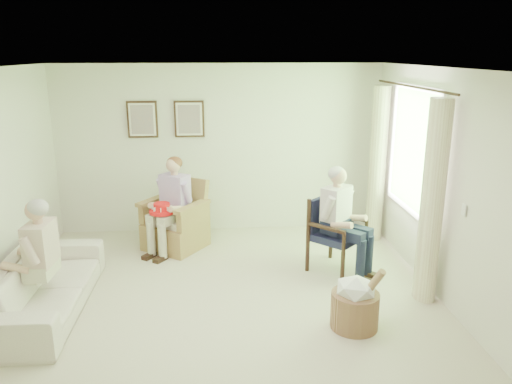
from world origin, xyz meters
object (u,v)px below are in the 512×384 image
wicker_armchair (175,226)px  sofa (45,284)px  person_sofa (36,253)px  person_dark (340,214)px  wood_armchair (336,230)px  person_wicker (173,199)px  red_hat (162,209)px  hatbox (355,302)px

wicker_armchair → sofa: bearing=-91.6°
person_sofa → wicker_armchair: bearing=149.4°
person_dark → person_sofa: size_ratio=1.06×
wood_armchair → sofa: (-3.44, -0.89, -0.21)m
sofa → person_wicker: bearing=-38.0°
sofa → red_hat: red_hat is taller
wicker_armchair → red_hat: 0.49m
sofa → hatbox: hatbox is taller
red_hat → person_dark: bearing=-17.8°
wood_armchair → person_sofa: bearing=151.2°
person_sofa → hatbox: bearing=85.1°
wicker_armchair → wood_armchair: size_ratio=1.04×
wood_armchair → sofa: size_ratio=0.45×
person_sofa → red_hat: person_sofa is taller
wicker_armchair → wood_armchair: bearing=12.1°
sofa → person_dark: (3.44, 0.74, 0.48)m
wicker_armchair → person_sofa: person_sofa is taller
person_dark → hatbox: (-0.14, -1.35, -0.51)m
person_dark → person_sofa: bearing=148.8°
person_wicker → hatbox: 3.06m
sofa → red_hat: size_ratio=6.03×
wicker_armchair → person_dark: person_dark is taller
sofa → person_dark: 3.55m
sofa → person_sofa: size_ratio=1.66×
person_sofa → wood_armchair: bearing=110.0°
person_dark → red_hat: 2.42m
red_hat → hatbox: bearing=-43.9°
sofa → person_wicker: (1.28, 1.64, 0.46)m
wood_armchair → red_hat: wood_armchair is taller
wicker_armchair → person_dark: 2.44m
person_dark → person_wicker: bearing=112.1°
hatbox → red_hat: bearing=136.1°
red_hat → wicker_armchair: bearing=63.5°
wood_armchair → person_dark: person_dark is taller
person_dark → red_hat: person_dark is taller
wicker_armchair → hatbox: 3.12m
sofa → person_dark: person_dark is taller
sofa → person_dark: size_ratio=1.56×
wicker_armchair → person_wicker: 0.47m
wood_armchair → red_hat: (-2.30, 0.58, 0.15)m
sofa → person_wicker: person_wicker is taller
person_wicker → person_sofa: bearing=-91.8°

